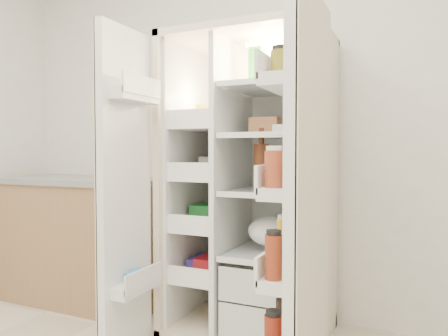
% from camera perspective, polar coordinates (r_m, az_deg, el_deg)
% --- Properties ---
extents(wall_back, '(4.00, 0.02, 2.70)m').
position_cam_1_polar(wall_back, '(2.95, 4.90, 6.84)').
color(wall_back, white).
rests_on(wall_back, floor).
extents(refrigerator, '(0.92, 0.70, 1.80)m').
position_cam_1_polar(refrigerator, '(2.61, 4.32, -5.90)').
color(refrigerator, beige).
rests_on(refrigerator, floor).
extents(freezer_door, '(0.15, 0.40, 1.72)m').
position_cam_1_polar(freezer_door, '(2.31, -13.11, -3.30)').
color(freezer_door, white).
rests_on(freezer_door, floor).
extents(fridge_door, '(0.17, 0.58, 1.72)m').
position_cam_1_polar(fridge_door, '(1.80, 10.70, -5.53)').
color(fridge_door, white).
rests_on(fridge_door, floor).
extents(kitchen_counter, '(1.26, 0.67, 0.92)m').
position_cam_1_polar(kitchen_counter, '(3.39, -17.75, -8.96)').
color(kitchen_counter, '#9C714E').
rests_on(kitchen_counter, floor).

